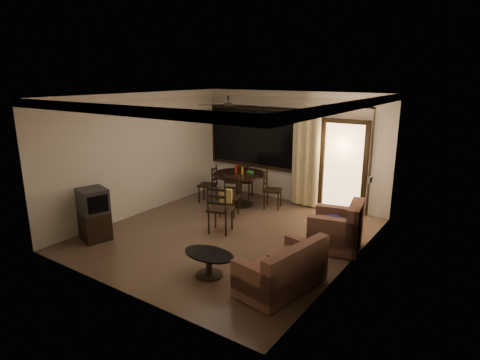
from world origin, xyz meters
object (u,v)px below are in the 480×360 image
Objects in this scene: tv_cabinet at (94,214)px; sofa at (284,271)px; dining_chair_east at (272,197)px; coffee_table at (209,261)px; dining_chair_north at (244,187)px; dining_table at (239,180)px; dining_chair_west at (208,191)px; armchair at (339,230)px; side_chair at (220,218)px; dining_chair_south at (229,203)px.

sofa is at bearing 21.42° from tv_cabinet.
dining_chair_east reaches higher than coffee_table.
dining_chair_north is (-1.04, 0.32, 0.00)m from dining_chair_east.
dining_table is 0.91m from dining_chair_west.
sofa is (4.02, 0.39, -0.22)m from tv_cabinet.
dining_table reaches higher than dining_chair_east.
dining_chair_north is 0.91× the size of tv_cabinet.
dining_chair_west reaches higher than sofa.
dining_chair_east is 1.09m from dining_chair_north.
dining_table is at bearing 116.77° from coffee_table.
sofa is 1.91m from armchair.
side_chair is at bearing 159.19° from sofa.
dining_chair_south is 1.49m from dining_chair_north.
dining_table is 1.88m from side_chair.
dining_chair_west is 0.62× the size of sofa.
tv_cabinet is (-1.13, -3.41, -0.11)m from dining_table.
sofa is (3.13, -3.60, 0.02)m from dining_chair_north.
coffee_table is at bearing -63.23° from dining_table.
armchair is (3.02, -1.12, -0.27)m from dining_table.
dining_chair_east reaches higher than armchair.
dining_chair_west reaches higher than coffee_table.
side_chair is (0.69, -1.71, -0.33)m from dining_table.
dining_chair_north is 3.68m from armchair.
dining_table is 1.37× the size of dining_chair_north.
dining_chair_north is at bearing 128.75° from dining_chair_west.
tv_cabinet is at bearing -24.25° from dining_chair_west.
sofa is at bearing -105.40° from armchair.
dining_chair_west is 1.20m from dining_chair_south.
armchair is (0.13, 1.90, 0.07)m from sofa.
dining_chair_west is 0.91× the size of tv_cabinet.
coffee_table is at bearing 20.81° from dining_chair_west.
tv_cabinet reaches higher than dining_chair_north.
dining_chair_south is 1.05× the size of coffee_table.
dining_chair_east and dining_chair_south have the same top height.
coffee_table is at bearing 98.08° from dining_chair_north.
armchair is at bearing 58.66° from coffee_table.
dining_table is at bearing 87.48° from tv_cabinet.
side_chair is (-0.10, -1.97, 0.03)m from dining_chair_east.
tv_cabinet is at bearing -108.38° from dining_table.
coffee_table is (1.92, -3.90, -0.02)m from dining_chair_north.
side_chair reaches higher than dining_chair_south.
dining_chair_east is 0.90× the size of armchair.
side_chair is (1.49, -1.45, 0.03)m from dining_chair_west.
dining_chair_west is at bearing 90.00° from dining_chair_east.
dining_chair_north reaches higher than coffee_table.
tv_cabinet reaches higher than armchair.
dining_chair_north is at bearing 140.97° from sofa.
dining_chair_north is 0.90× the size of armchair.
armchair is at bearing 59.21° from dining_chair_west.
armchair is at bearing -139.92° from dining_chair_east.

